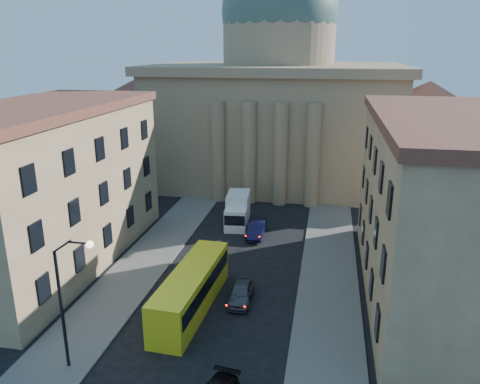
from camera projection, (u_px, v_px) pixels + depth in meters
name	position (u px, v px, depth m)	size (l,w,h in m)	color
sidewalk_left	(122.00, 288.00, 39.06)	(5.00, 60.00, 0.15)	#5C5954
sidewalk_right	(328.00, 309.00, 36.00)	(5.00, 60.00, 0.15)	#5C5954
church	(277.00, 100.00, 69.19)	(68.02, 28.76, 36.60)	#8B7755
building_left	(46.00, 185.00, 42.17)	(11.60, 26.60, 14.70)	tan
building_right	(446.00, 209.00, 36.05)	(11.60, 26.60, 14.70)	tan
street_lamp	(68.00, 293.00, 27.86)	(2.62, 0.44, 8.83)	black
car_left_mid	(173.00, 312.00, 34.31)	(2.56, 5.55, 1.54)	white
car_right_far	(241.00, 292.00, 37.05)	(1.76, 4.38, 1.49)	#4A494E
car_right_distant	(256.00, 230.00, 49.78)	(1.62, 4.66, 1.53)	black
city_bus	(191.00, 288.00, 35.63)	(3.26, 11.64, 3.25)	yellow
box_truck	(238.00, 211.00, 53.10)	(2.93, 6.31, 3.36)	silver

